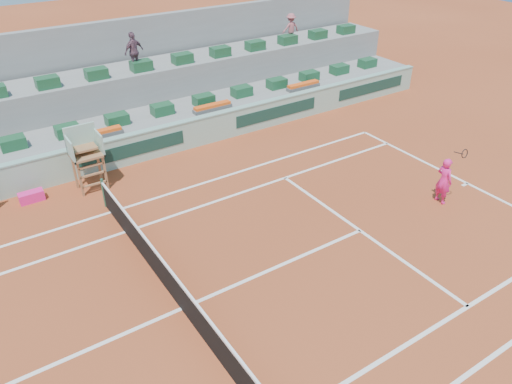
# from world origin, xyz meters

# --- Properties ---
(ground) EXTENTS (90.00, 90.00, 0.00)m
(ground) POSITION_xyz_m (0.00, 0.00, 0.00)
(ground) COLOR #90391B
(ground) RESTS_ON ground
(seating_tier_lower) EXTENTS (36.00, 4.00, 1.20)m
(seating_tier_lower) POSITION_xyz_m (0.00, 10.70, 0.60)
(seating_tier_lower) COLOR gray
(seating_tier_lower) RESTS_ON ground
(seating_tier_upper) EXTENTS (36.00, 2.40, 2.60)m
(seating_tier_upper) POSITION_xyz_m (0.00, 12.30, 1.30)
(seating_tier_upper) COLOR gray
(seating_tier_upper) RESTS_ON ground
(stadium_back_wall) EXTENTS (36.00, 0.40, 4.40)m
(stadium_back_wall) POSITION_xyz_m (0.00, 13.90, 2.20)
(stadium_back_wall) COLOR gray
(stadium_back_wall) RESTS_ON ground
(player_bag) EXTENTS (0.84, 0.37, 0.37)m
(player_bag) POSITION_xyz_m (-2.07, 7.71, 0.19)
(player_bag) COLOR #F82083
(player_bag) RESTS_ON ground
(spectator_mid) EXTENTS (1.06, 0.70, 1.68)m
(spectator_mid) POSITION_xyz_m (3.80, 11.82, 3.44)
(spectator_mid) COLOR #6B4757
(spectator_mid) RESTS_ON seating_tier_upper
(spectator_right) EXTENTS (0.96, 0.59, 1.44)m
(spectator_right) POSITION_xyz_m (12.35, 11.94, 3.32)
(spectator_right) COLOR #A55259
(spectator_right) RESTS_ON seating_tier_upper
(court_lines) EXTENTS (23.89, 11.09, 0.01)m
(court_lines) POSITION_xyz_m (0.00, 0.00, 0.01)
(court_lines) COLOR white
(court_lines) RESTS_ON ground
(tennis_net) EXTENTS (0.10, 11.97, 1.10)m
(tennis_net) POSITION_xyz_m (0.00, 0.00, 0.53)
(tennis_net) COLOR black
(tennis_net) RESTS_ON ground
(advertising_hoarding) EXTENTS (36.00, 0.34, 1.26)m
(advertising_hoarding) POSITION_xyz_m (0.02, 8.50, 0.63)
(advertising_hoarding) COLOR #91B7A3
(advertising_hoarding) RESTS_ON ground
(umpire_chair) EXTENTS (1.10, 0.90, 2.40)m
(umpire_chair) POSITION_xyz_m (0.00, 7.50, 1.54)
(umpire_chair) COLOR brown
(umpire_chair) RESTS_ON ground
(seat_row_lower) EXTENTS (32.90, 0.60, 0.44)m
(seat_row_lower) POSITION_xyz_m (0.00, 9.80, 1.42)
(seat_row_lower) COLOR #194B2A
(seat_row_lower) RESTS_ON seating_tier_lower
(seat_row_upper) EXTENTS (32.90, 0.60, 0.44)m
(seat_row_upper) POSITION_xyz_m (0.00, 11.70, 2.82)
(seat_row_upper) COLOR #194B2A
(seat_row_upper) RESTS_ON seating_tier_upper
(flower_planters) EXTENTS (26.80, 0.36, 0.28)m
(flower_planters) POSITION_xyz_m (-1.50, 9.00, 1.33)
(flower_planters) COLOR #525252
(flower_planters) RESTS_ON seating_tier_lower
(tennis_player) EXTENTS (0.44, 0.88, 2.28)m
(tennis_player) POSITION_xyz_m (9.98, -0.24, 0.86)
(tennis_player) COLOR #F82083
(tennis_player) RESTS_ON ground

